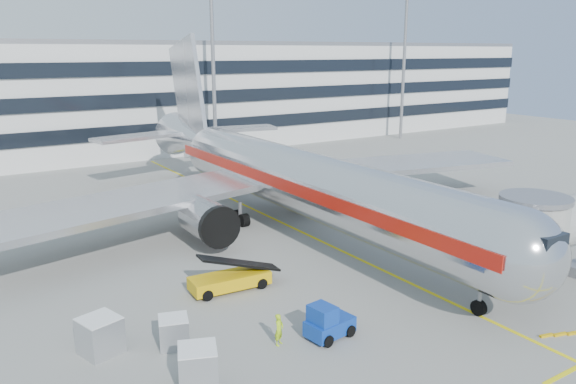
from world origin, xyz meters
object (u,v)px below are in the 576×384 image
main_jet (287,176)px  belt_loader (230,279)px  ramp_worker (279,330)px  cargo_container_right (174,332)px  cargo_container_left (100,335)px  cargo_container_front (198,366)px  baggage_tug (328,323)px

main_jet → belt_loader: size_ratio=9.76×
belt_loader → ramp_worker: (-0.97, -7.27, 0.12)m
cargo_container_right → ramp_worker: (4.44, -2.74, 0.06)m
cargo_container_left → main_jet: bearing=33.6°
cargo_container_front → ramp_worker: (4.80, 1.00, -0.07)m
belt_loader → ramp_worker: size_ratio=3.18×
belt_loader → cargo_container_left: size_ratio=2.44×
main_jet → cargo_container_front: 23.78m
main_jet → cargo_container_front: size_ratio=23.55×
baggage_tug → cargo_container_front: bearing=-177.9°
baggage_tug → cargo_container_front: baggage_tug is taller
baggage_tug → cargo_container_left: (-10.13, 4.77, 0.11)m
cargo_container_left → cargo_container_right: (3.24, -1.29, -0.16)m
main_jet → cargo_container_right: size_ratio=28.47×
cargo_container_left → cargo_container_front: bearing=-60.2°
cargo_container_left → ramp_worker: size_ratio=1.30×
cargo_container_right → belt_loader: bearing=40.0°
main_jet → belt_loader: 14.05m
main_jet → cargo_container_front: (-15.80, -17.46, -3.34)m
belt_loader → cargo_container_right: 7.06m
baggage_tug → ramp_worker: size_ratio=1.62×
cargo_container_right → main_jet: bearing=41.6°
baggage_tug → cargo_container_left: size_ratio=1.24×
main_jet → baggage_tug: 19.51m
main_jet → cargo_container_right: main_jet is taller
cargo_container_right → ramp_worker: 5.22m
baggage_tug → ramp_worker: baggage_tug is taller
cargo_container_right → cargo_container_front: 3.76m
main_jet → ramp_worker: size_ratio=31.02×
belt_loader → baggage_tug: 8.15m
baggage_tug → main_jet: bearing=63.6°
ramp_worker → cargo_container_front: bearing=161.5°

